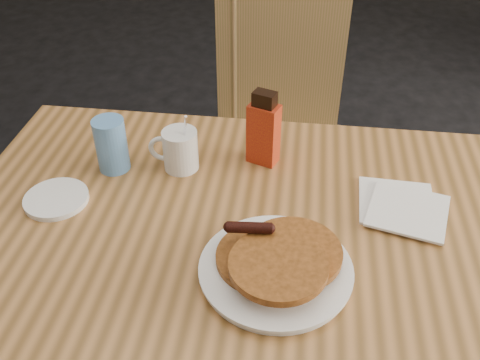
{
  "coord_description": "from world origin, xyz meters",
  "views": [
    {
      "loc": [
        0.13,
        -0.85,
        1.49
      ],
      "look_at": [
        0.02,
        0.03,
        0.8
      ],
      "focal_mm": 40.0,
      "sensor_mm": 36.0,
      "label": 1
    }
  ],
  "objects_px": {
    "pancake_plate": "(277,264)",
    "syrup_bottle": "(264,130)",
    "coffee_mug": "(179,149)",
    "blue_tumbler": "(111,145)",
    "main_table": "(250,241)",
    "chair_main_far": "(276,115)"
  },
  "relations": [
    {
      "from": "pancake_plate",
      "to": "syrup_bottle",
      "type": "distance_m",
      "value": 0.36
    },
    {
      "from": "coffee_mug",
      "to": "blue_tumbler",
      "type": "distance_m",
      "value": 0.15
    },
    {
      "from": "coffee_mug",
      "to": "syrup_bottle",
      "type": "height_order",
      "value": "syrup_bottle"
    },
    {
      "from": "syrup_bottle",
      "to": "blue_tumbler",
      "type": "bearing_deg",
      "value": -148.04
    },
    {
      "from": "main_table",
      "to": "pancake_plate",
      "type": "bearing_deg",
      "value": -63.1
    },
    {
      "from": "pancake_plate",
      "to": "blue_tumbler",
      "type": "xyz_separation_m",
      "value": [
        -0.39,
        0.28,
        0.04
      ]
    },
    {
      "from": "chair_main_far",
      "to": "blue_tumbler",
      "type": "relative_size",
      "value": 7.46
    },
    {
      "from": "main_table",
      "to": "blue_tumbler",
      "type": "height_order",
      "value": "blue_tumbler"
    },
    {
      "from": "pancake_plate",
      "to": "main_table",
      "type": "bearing_deg",
      "value": 116.9
    },
    {
      "from": "main_table",
      "to": "pancake_plate",
      "type": "relative_size",
      "value": 4.59
    },
    {
      "from": "main_table",
      "to": "syrup_bottle",
      "type": "height_order",
      "value": "syrup_bottle"
    },
    {
      "from": "chair_main_far",
      "to": "blue_tumbler",
      "type": "height_order",
      "value": "chair_main_far"
    },
    {
      "from": "main_table",
      "to": "chair_main_far",
      "type": "xyz_separation_m",
      "value": [
        0.0,
        0.76,
        -0.15
      ]
    },
    {
      "from": "chair_main_far",
      "to": "blue_tumbler",
      "type": "bearing_deg",
      "value": -115.1
    },
    {
      "from": "coffee_mug",
      "to": "syrup_bottle",
      "type": "bearing_deg",
      "value": 14.73
    },
    {
      "from": "chair_main_far",
      "to": "syrup_bottle",
      "type": "bearing_deg",
      "value": -85.77
    },
    {
      "from": "blue_tumbler",
      "to": "syrup_bottle",
      "type": "bearing_deg",
      "value": 11.84
    },
    {
      "from": "main_table",
      "to": "blue_tumbler",
      "type": "relative_size",
      "value": 10.23
    },
    {
      "from": "main_table",
      "to": "chair_main_far",
      "type": "distance_m",
      "value": 0.78
    },
    {
      "from": "chair_main_far",
      "to": "pancake_plate",
      "type": "height_order",
      "value": "chair_main_far"
    },
    {
      "from": "chair_main_far",
      "to": "coffee_mug",
      "type": "distance_m",
      "value": 0.65
    },
    {
      "from": "main_table",
      "to": "blue_tumbler",
      "type": "distance_m",
      "value": 0.39
    }
  ]
}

